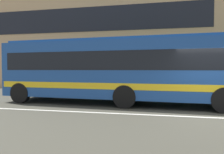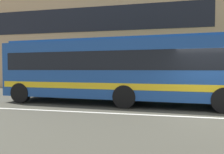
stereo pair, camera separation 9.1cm
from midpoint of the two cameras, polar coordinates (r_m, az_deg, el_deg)
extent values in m
plane|color=#444238|center=(8.53, 24.64, -9.56)|extent=(160.00, 160.00, 0.00)
cube|color=silver|center=(8.53, 24.64, -9.54)|extent=(60.00, 0.16, 0.01)
cube|color=tan|center=(22.70, -1.86, 10.45)|extent=(20.16, 8.54, 10.00)
cube|color=black|center=(18.78, -5.16, 14.69)|extent=(18.55, 0.04, 2.00)
cube|color=#1D468D|center=(10.79, 0.83, 1.96)|extent=(11.34, 3.27, 2.64)
cube|color=black|center=(10.80, 0.83, 4.06)|extent=(10.67, 3.25, 0.85)
cube|color=yellow|center=(10.82, 0.83, -1.89)|extent=(11.12, 3.28, 0.28)
cube|color=#194B8F|center=(10.88, 0.83, 9.25)|extent=(10.87, 2.83, 0.12)
cube|color=black|center=(13.39, -23.09, 3.51)|extent=(0.17, 2.16, 0.93)
cylinder|color=black|center=(11.89, -22.79, -3.85)|extent=(1.02, 0.34, 1.00)
cylinder|color=black|center=(13.82, -16.62, -2.97)|extent=(1.02, 0.34, 1.00)
cylinder|color=black|center=(9.55, 2.99, -5.11)|extent=(1.02, 0.34, 1.00)
cylinder|color=black|center=(11.86, 5.55, -3.71)|extent=(1.02, 0.34, 1.00)
cylinder|color=black|center=(9.49, 26.81, -5.37)|extent=(1.02, 0.34, 1.00)
cylinder|color=black|center=(11.81, 24.61, -3.91)|extent=(1.02, 0.34, 1.00)
camera|label=1|loc=(0.05, -90.24, -0.01)|focal=35.38mm
camera|label=2|loc=(0.05, 89.76, 0.01)|focal=35.38mm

